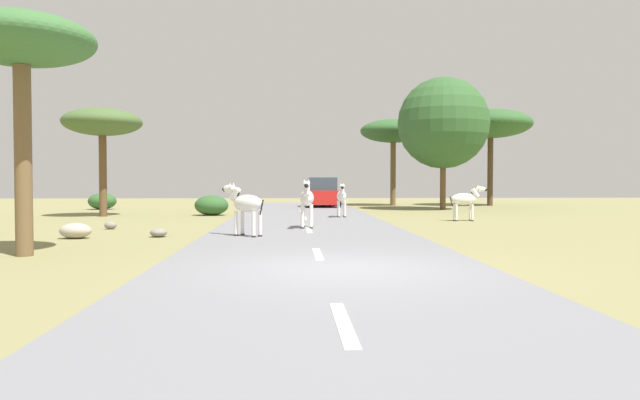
{
  "coord_description": "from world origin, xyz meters",
  "views": [
    {
      "loc": [
        -0.88,
        -10.21,
        1.56
      ],
      "look_at": [
        -0.07,
        6.18,
        1.04
      ],
      "focal_mm": 33.23,
      "sensor_mm": 36.0,
      "label": 1
    }
  ],
  "objects_px": {
    "zebra_2": "(466,200)",
    "tree_0": "(491,124)",
    "zebra_0": "(342,197)",
    "bush_1": "(212,205)",
    "tree_2": "(393,132)",
    "car_0": "(322,193)",
    "rock_2": "(111,225)",
    "bush_3": "(102,201)",
    "tree_3": "(21,46)",
    "tree_4": "(102,123)",
    "rock_0": "(75,231)",
    "rock_1": "(159,233)",
    "zebra_1": "(246,204)",
    "tree_5": "(443,123)",
    "zebra_3": "(307,199)"
  },
  "relations": [
    {
      "from": "tree_5",
      "to": "car_0",
      "type": "bearing_deg",
      "value": 153.66
    },
    {
      "from": "zebra_0",
      "to": "zebra_2",
      "type": "relative_size",
      "value": 1.02
    },
    {
      "from": "zebra_2",
      "to": "tree_2",
      "type": "distance_m",
      "value": 15.29
    },
    {
      "from": "tree_3",
      "to": "bush_1",
      "type": "xyz_separation_m",
      "value": [
        1.91,
        14.75,
        -3.9
      ]
    },
    {
      "from": "rock_2",
      "to": "tree_2",
      "type": "bearing_deg",
      "value": 55.66
    },
    {
      "from": "bush_1",
      "to": "bush_3",
      "type": "bearing_deg",
      "value": 138.2
    },
    {
      "from": "tree_0",
      "to": "rock_1",
      "type": "xyz_separation_m",
      "value": [
        -16.49,
        -20.65,
        -5.1
      ]
    },
    {
      "from": "bush_1",
      "to": "rock_0",
      "type": "height_order",
      "value": "bush_1"
    },
    {
      "from": "tree_0",
      "to": "rock_0",
      "type": "height_order",
      "value": "tree_0"
    },
    {
      "from": "car_0",
      "to": "zebra_1",
      "type": "bearing_deg",
      "value": -99.7
    },
    {
      "from": "zebra_1",
      "to": "tree_0",
      "type": "bearing_deg",
      "value": 6.08
    },
    {
      "from": "car_0",
      "to": "rock_2",
      "type": "height_order",
      "value": "car_0"
    },
    {
      "from": "zebra_0",
      "to": "car_0",
      "type": "distance_m",
      "value": 10.48
    },
    {
      "from": "zebra_2",
      "to": "tree_0",
      "type": "xyz_separation_m",
      "value": [
        5.92,
        14.44,
        4.38
      ]
    },
    {
      "from": "tree_3",
      "to": "tree_4",
      "type": "relative_size",
      "value": 1.04
    },
    {
      "from": "zebra_2",
      "to": "tree_4",
      "type": "distance_m",
      "value": 16.0
    },
    {
      "from": "zebra_1",
      "to": "bush_3",
      "type": "height_order",
      "value": "zebra_1"
    },
    {
      "from": "car_0",
      "to": "rock_0",
      "type": "height_order",
      "value": "car_0"
    },
    {
      "from": "tree_4",
      "to": "rock_2",
      "type": "bearing_deg",
      "value": -71.04
    },
    {
      "from": "rock_0",
      "to": "rock_2",
      "type": "distance_m",
      "value": 3.16
    },
    {
      "from": "rock_2",
      "to": "tree_5",
      "type": "bearing_deg",
      "value": 41.65
    },
    {
      "from": "zebra_1",
      "to": "tree_0",
      "type": "xyz_separation_m",
      "value": [
        14.03,
        21.04,
        4.29
      ]
    },
    {
      "from": "car_0",
      "to": "tree_2",
      "type": "distance_m",
      "value": 6.52
    },
    {
      "from": "zebra_3",
      "to": "tree_2",
      "type": "height_order",
      "value": "tree_2"
    },
    {
      "from": "tree_3",
      "to": "rock_1",
      "type": "distance_m",
      "value": 6.21
    },
    {
      "from": "tree_5",
      "to": "rock_0",
      "type": "height_order",
      "value": "tree_5"
    },
    {
      "from": "bush_3",
      "to": "rock_2",
      "type": "distance_m",
      "value": 14.69
    },
    {
      "from": "zebra_1",
      "to": "tree_5",
      "type": "distance_m",
      "value": 18.92
    },
    {
      "from": "tree_2",
      "to": "bush_3",
      "type": "height_order",
      "value": "tree_2"
    },
    {
      "from": "tree_4",
      "to": "bush_1",
      "type": "height_order",
      "value": "tree_4"
    },
    {
      "from": "zebra_0",
      "to": "tree_2",
      "type": "xyz_separation_m",
      "value": [
        4.41,
        12.79,
        3.83
      ]
    },
    {
      "from": "tree_3",
      "to": "tree_4",
      "type": "height_order",
      "value": "tree_3"
    },
    {
      "from": "bush_3",
      "to": "rock_1",
      "type": "bearing_deg",
      "value": -67.9
    },
    {
      "from": "tree_3",
      "to": "car_0",
      "type": "bearing_deg",
      "value": 72.0
    },
    {
      "from": "zebra_0",
      "to": "bush_1",
      "type": "distance_m",
      "value": 6.28
    },
    {
      "from": "bush_3",
      "to": "rock_2",
      "type": "relative_size",
      "value": 3.94
    },
    {
      "from": "tree_3",
      "to": "bush_1",
      "type": "height_order",
      "value": "tree_3"
    },
    {
      "from": "tree_4",
      "to": "rock_2",
      "type": "xyz_separation_m",
      "value": [
        2.46,
        -7.17,
        -4.0
      ]
    },
    {
      "from": "tree_2",
      "to": "tree_5",
      "type": "height_order",
      "value": "tree_5"
    },
    {
      "from": "tree_4",
      "to": "bush_1",
      "type": "bearing_deg",
      "value": 7.69
    },
    {
      "from": "tree_0",
      "to": "bush_3",
      "type": "height_order",
      "value": "tree_0"
    },
    {
      "from": "bush_1",
      "to": "rock_2",
      "type": "distance_m",
      "value": 8.12
    },
    {
      "from": "zebra_0",
      "to": "tree_2",
      "type": "bearing_deg",
      "value": -106.52
    },
    {
      "from": "tree_3",
      "to": "bush_1",
      "type": "bearing_deg",
      "value": 82.61
    },
    {
      "from": "zebra_0",
      "to": "tree_2",
      "type": "distance_m",
      "value": 14.06
    },
    {
      "from": "zebra_0",
      "to": "bush_1",
      "type": "relative_size",
      "value": 1.0
    },
    {
      "from": "rock_1",
      "to": "zebra_0",
      "type": "bearing_deg",
      "value": 54.5
    },
    {
      "from": "zebra_2",
      "to": "tree_4",
      "type": "xyz_separation_m",
      "value": [
        -15.2,
        3.76,
        3.28
      ]
    },
    {
      "from": "tree_2",
      "to": "rock_1",
      "type": "distance_m",
      "value": 23.82
    },
    {
      "from": "bush_3",
      "to": "rock_2",
      "type": "xyz_separation_m",
      "value": [
        4.63,
        -13.94,
        -0.33
      ]
    }
  ]
}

